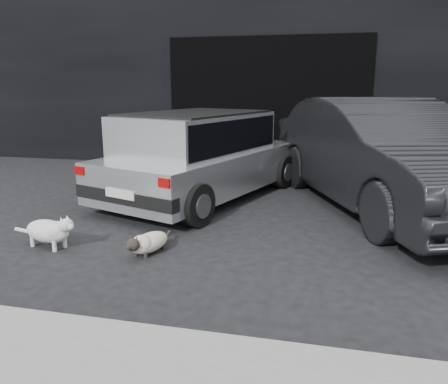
% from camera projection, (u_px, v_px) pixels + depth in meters
% --- Properties ---
extents(ground, '(80.00, 80.00, 0.00)m').
position_uv_depth(ground, '(144.00, 221.00, 5.49)').
color(ground, black).
rests_on(ground, ground).
extents(building_facade, '(34.00, 4.00, 5.00)m').
position_uv_depth(building_facade, '(279.00, 49.00, 10.36)').
color(building_facade, black).
rests_on(building_facade, ground).
extents(garage_opening, '(4.00, 0.10, 2.60)m').
position_uv_depth(garage_opening, '(267.00, 104.00, 8.74)').
color(garage_opening, black).
rests_on(garage_opening, ground).
extents(curb, '(18.00, 0.25, 0.12)m').
position_uv_depth(curb, '(129.00, 341.00, 2.79)').
color(curb, gray).
rests_on(curb, ground).
extents(silver_hatchback, '(2.62, 3.80, 1.28)m').
position_uv_depth(silver_hatchback, '(200.00, 152.00, 6.44)').
color(silver_hatchback, silver).
rests_on(silver_hatchback, ground).
extents(second_car, '(3.22, 4.80, 1.50)m').
position_uv_depth(second_car, '(382.00, 154.00, 5.89)').
color(second_car, black).
rests_on(second_car, ground).
extents(cat_siamese, '(0.38, 0.72, 0.25)m').
position_uv_depth(cat_siamese, '(147.00, 243.00, 4.38)').
color(cat_siamese, beige).
rests_on(cat_siamese, ground).
extents(cat_white, '(0.80, 0.39, 0.38)m').
position_uv_depth(cat_white, '(50.00, 231.00, 4.54)').
color(cat_white, silver).
rests_on(cat_white, ground).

